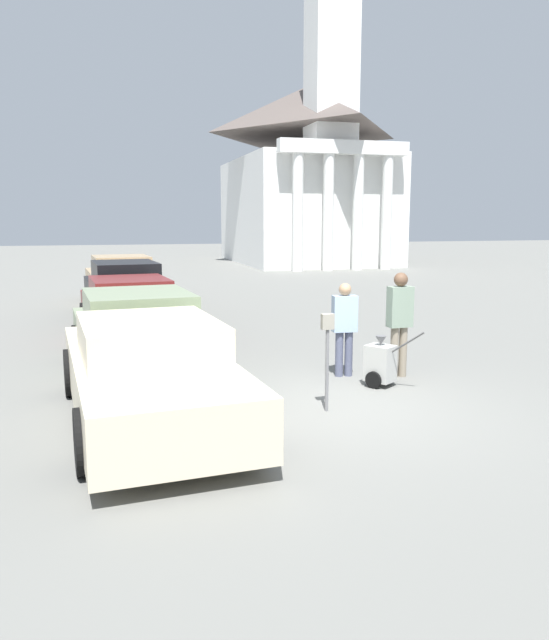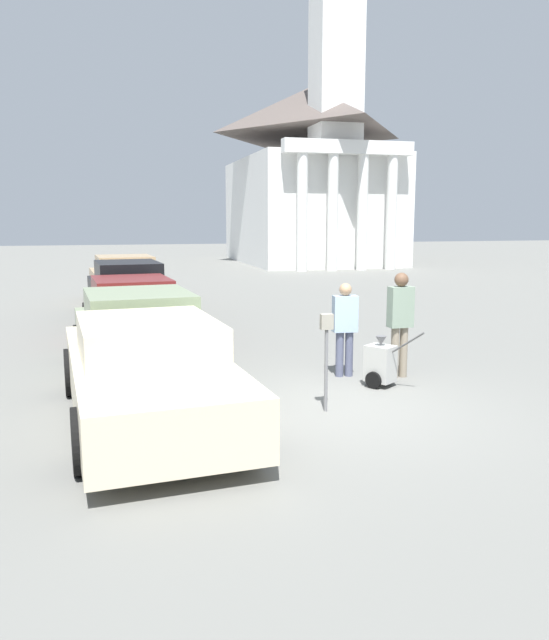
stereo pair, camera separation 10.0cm
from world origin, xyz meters
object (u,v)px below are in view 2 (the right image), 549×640
at_px(parked_car_black, 128,293).
at_px(parking_meter, 326,344).
at_px(parked_car_maroon, 132,311).
at_px(parked_car_sage, 139,337).
at_px(equipment_cart, 380,363).
at_px(parked_car_tan, 125,282).
at_px(person_worker, 345,324).
at_px(parked_car_cream, 147,372).
at_px(church, 312,160).
at_px(person_supervisor, 400,318).

relative_size(parked_car_black, parking_meter, 3.82).
bearing_deg(parked_car_maroon, parking_meter, -73.00).
bearing_deg(parked_car_sage, parking_meter, -52.89).
bearing_deg(equipment_cart, parked_car_sage, 120.80).
bearing_deg(parked_car_tan, parked_car_black, -94.92).
bearing_deg(parked_car_black, equipment_cart, -69.49).
bearing_deg(parked_car_sage, parked_car_black, 85.07).
distance_m(parked_car_maroon, parked_car_black, 2.88).
height_order(parking_meter, person_worker, person_worker).
xyz_separation_m(parked_car_cream, parked_car_sage, (0.00, 2.55, 0.02)).
height_order(parked_car_black, church, church).
bearing_deg(parked_car_maroon, parked_car_black, 85.06).
bearing_deg(parked_car_cream, parked_car_sage, 85.06).
bearing_deg(person_supervisor, parked_car_maroon, -50.16).
relative_size(parking_meter, church, 0.06).
xyz_separation_m(parked_car_black, parking_meter, (2.49, -9.06, 0.24)).
bearing_deg(equipment_cart, person_worker, 78.59).
relative_size(parked_car_maroon, parked_car_tan, 1.04).
distance_m(parked_car_black, parked_car_tan, 3.42).
height_order(parked_car_sage, parked_car_black, parked_car_black).
distance_m(parked_car_maroon, equipment_cart, 6.40).
distance_m(parked_car_cream, parked_car_maroon, 5.97).
bearing_deg(parked_car_cream, parking_meter, -9.84).
distance_m(parked_car_sage, church, 29.44).
distance_m(person_supervisor, equipment_cart, 0.99).
xyz_separation_m(parked_car_maroon, parked_car_tan, (-0.00, 6.30, 0.05)).
height_order(parked_car_maroon, church, church).
height_order(parked_car_cream, person_worker, person_worker).
height_order(parked_car_maroon, parking_meter, parked_car_maroon).
height_order(parked_car_cream, person_supervisor, person_supervisor).
distance_m(parked_car_cream, person_worker, 3.84).
bearing_deg(equipment_cart, church, 39.14).
height_order(parked_car_tan, person_worker, person_worker).
xyz_separation_m(person_worker, person_supervisor, (0.90, -0.30, 0.12)).
height_order(parked_car_cream, equipment_cart, parked_car_cream).
bearing_deg(parking_meter, parked_car_maroon, 111.94).
height_order(parked_car_maroon, parked_car_black, parked_car_black).
xyz_separation_m(person_supervisor, equipment_cart, (-0.56, -0.47, -0.67)).
distance_m(parked_car_cream, parked_car_tan, 12.27).
bearing_deg(church, person_supervisor, -105.03).
bearing_deg(church, person_worker, -106.93).
bearing_deg(parked_car_sage, parked_car_maroon, 85.07).
xyz_separation_m(parked_car_maroon, church, (11.79, 22.96, 5.63)).
relative_size(parked_car_maroon, parking_meter, 3.50).
xyz_separation_m(parked_car_cream, parking_meter, (2.49, -0.21, 0.30)).
distance_m(parking_meter, person_worker, 2.07).
xyz_separation_m(parked_car_sage, person_worker, (3.47, -0.94, 0.23)).
bearing_deg(person_supervisor, parked_car_black, -63.20).
xyz_separation_m(parked_car_black, equipment_cart, (3.81, -8.01, -0.36)).
bearing_deg(parked_car_maroon, person_supervisor, -51.77).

